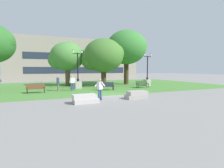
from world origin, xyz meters
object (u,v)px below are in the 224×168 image
at_px(lamp_post_left, 78,81).
at_px(concrete_block_left, 137,95).
at_px(skateboard, 97,99).
at_px(park_bench_far_left, 142,84).
at_px(concrete_block_center, 85,99).
at_px(lamp_post_right, 147,79).
at_px(person_bystander_far_lawn, 72,82).
at_px(person_bystander_near_lawn, 58,82).
at_px(person_skateboarder, 100,88).
at_px(park_bench_near_right, 106,86).
at_px(park_bench_near_left, 36,88).

bearing_deg(lamp_post_left, concrete_block_left, -73.42).
distance_m(concrete_block_left, skateboard, 3.32).
xyz_separation_m(concrete_block_left, park_bench_far_left, (5.14, 7.02, 0.23)).
distance_m(concrete_block_center, lamp_post_right, 15.01).
xyz_separation_m(concrete_block_center, person_bystander_far_lawn, (0.52, 7.58, 0.68)).
bearing_deg(person_bystander_near_lawn, person_skateboarder, -71.87).
xyz_separation_m(person_skateboarder, skateboard, (-0.15, 0.37, -0.89)).
relative_size(park_bench_near_right, lamp_post_right, 0.39).
bearing_deg(person_bystander_near_lawn, concrete_block_center, -82.80).
height_order(park_bench_near_left, lamp_post_left, lamp_post_left).
xyz_separation_m(skateboard, park_bench_near_left, (-4.53, 6.09, 0.45)).
distance_m(skateboard, park_bench_near_left, 7.61).
distance_m(skateboard, lamp_post_right, 13.40).
height_order(person_skateboarder, park_bench_far_left, person_skateboarder).
bearing_deg(skateboard, person_bystander_near_lawn, 107.91).
distance_m(park_bench_near_right, lamp_post_right, 8.09).
bearing_deg(park_bench_far_left, park_bench_near_left, -179.73).
bearing_deg(concrete_block_left, park_bench_far_left, 53.81).
xyz_separation_m(concrete_block_center, lamp_post_left, (1.61, 9.67, 0.70)).
bearing_deg(concrete_block_center, park_bench_far_left, 37.00).
bearing_deg(park_bench_near_right, person_bystander_far_lawn, 163.52).
distance_m(park_bench_far_left, person_bystander_far_lawn, 9.07).
height_order(park_bench_near_left, park_bench_far_left, same).
bearing_deg(lamp_post_right, concrete_block_left, -128.97).
bearing_deg(lamp_post_left, park_bench_near_left, -152.86).
xyz_separation_m(concrete_block_left, park_bench_near_left, (-7.73, 6.96, 0.23)).
bearing_deg(park_bench_far_left, concrete_block_left, -126.19).
xyz_separation_m(lamp_post_left, person_bystander_near_lawn, (-2.62, -1.68, -0.03)).
relative_size(concrete_block_center, person_skateboarder, 1.08).
bearing_deg(lamp_post_right, park_bench_far_left, -136.96).
xyz_separation_m(concrete_block_left, lamp_post_right, (7.35, 9.09, 0.69)).
height_order(concrete_block_center, park_bench_far_left, park_bench_far_left).
bearing_deg(person_skateboarder, skateboard, 112.18).
height_order(park_bench_near_left, lamp_post_right, lamp_post_right).
height_order(lamp_post_left, lamp_post_right, lamp_post_left).
bearing_deg(park_bench_near_right, park_bench_far_left, 7.68).
relative_size(concrete_block_left, lamp_post_left, 0.38).
bearing_deg(skateboard, person_skateboarder, -67.82).
xyz_separation_m(skateboard, person_bystander_near_lawn, (-2.24, 6.93, 0.90)).
bearing_deg(skateboard, park_bench_far_left, 36.43).
relative_size(park_bench_near_right, person_bystander_near_lawn, 1.08).
relative_size(park_bench_near_left, lamp_post_left, 0.37).
bearing_deg(concrete_block_left, skateboard, 164.81).
distance_m(concrete_block_left, person_bystander_near_lawn, 9.53).
distance_m(concrete_block_center, park_bench_near_left, 7.88).
distance_m(concrete_block_left, person_bystander_far_lawn, 8.39).
xyz_separation_m(person_bystander_near_lawn, person_bystander_far_lawn, (1.53, -0.41, 0.00)).
height_order(park_bench_near_right, person_bystander_near_lawn, person_bystander_near_lawn).
bearing_deg(concrete_block_center, lamp_post_right, 38.22).
bearing_deg(park_bench_far_left, park_bench_near_right, -172.32).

